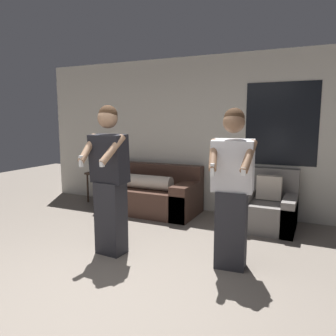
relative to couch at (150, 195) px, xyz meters
The scene contains 7 objects.
ground_plane 3.02m from the couch, 73.88° to the right, with size 14.00×14.00×0.00m, color slate.
wall_back 1.44m from the couch, 29.95° to the left, with size 6.63×0.07×2.70m.
couch is the anchor object (origin of this frame).
armchair 2.02m from the couch, ahead, with size 0.81×0.89×0.87m.
side_table 1.24m from the couch, 169.44° to the left, with size 0.52×0.42×0.74m.
person_left 1.98m from the couch, 76.72° to the right, with size 0.50×0.49×1.79m.
person_right 2.52m from the couch, 40.84° to the right, with size 0.50×0.50×1.75m.
Camera 1 is at (1.85, -2.12, 1.63)m, focal length 35.00 mm.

